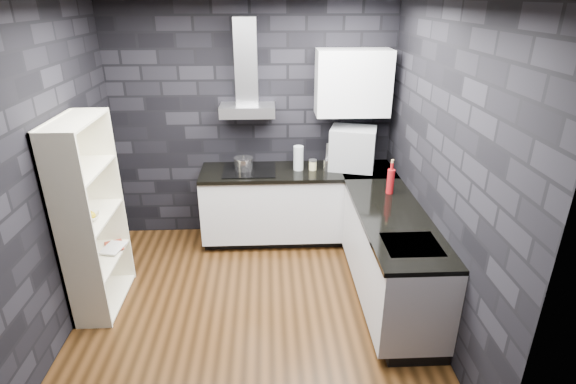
{
  "coord_description": "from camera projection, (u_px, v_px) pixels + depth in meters",
  "views": [
    {
      "loc": [
        0.17,
        -3.46,
        2.72
      ],
      "look_at": [
        0.35,
        0.45,
        1.0
      ],
      "focal_mm": 28.0,
      "sensor_mm": 36.0,
      "label": 1
    }
  ],
  "objects": [
    {
      "name": "toekick_back",
      "position": [
        297.0,
        234.0,
        5.48
      ],
      "size": [
        2.18,
        0.5,
        0.1
      ],
      "primitive_type": "cube",
      "color": "black",
      "rests_on": "ground"
    },
    {
      "name": "upper_cabinet",
      "position": [
        353.0,
        83.0,
        4.86
      ],
      "size": [
        0.8,
        0.35,
        0.7
      ],
      "primitive_type": "cube",
      "color": "white",
      "rests_on": "wall_back"
    },
    {
      "name": "wall_right",
      "position": [
        442.0,
        173.0,
        3.78
      ],
      "size": [
        0.05,
        3.2,
        2.7
      ],
      "primitive_type": "cube",
      "color": "black",
      "rests_on": "ground"
    },
    {
      "name": "counter_corner_top",
      "position": [
        367.0,
        170.0,
        5.14
      ],
      "size": [
        0.62,
        0.62,
        0.04
      ],
      "primitive_type": "cube",
      "color": "black",
      "rests_on": "counter_right_cab"
    },
    {
      "name": "counter_right_cab",
      "position": [
        391.0,
        256.0,
        4.21
      ],
      "size": [
        0.6,
        1.8,
        0.76
      ],
      "primitive_type": "cube",
      "color": "silver",
      "rests_on": "ground"
    },
    {
      "name": "sink_rim",
      "position": [
        412.0,
        245.0,
        3.58
      ],
      "size": [
        0.44,
        0.4,
        0.01
      ],
      "primitive_type": "cube",
      "color": "silver",
      "rests_on": "counter_right_top"
    },
    {
      "name": "hood_body",
      "position": [
        248.0,
        110.0,
        4.93
      ],
      "size": [
        0.6,
        0.34,
        0.12
      ],
      "primitive_type": "cube",
      "color": "silver",
      "rests_on": "wall_back"
    },
    {
      "name": "fruit_bowl",
      "position": [
        88.0,
        217.0,
        3.93
      ],
      "size": [
        0.24,
        0.24,
        0.05
      ],
      "primitive_type": "imported",
      "rotation": [
        0.0,
        0.0,
        0.2
      ],
      "color": "white",
      "rests_on": "bookshelf"
    },
    {
      "name": "cooktop",
      "position": [
        249.0,
        170.0,
        5.07
      ],
      "size": [
        0.58,
        0.5,
        0.01
      ],
      "primitive_type": "cube",
      "color": "black",
      "rests_on": "counter_back_top"
    },
    {
      "name": "bookshelf",
      "position": [
        91.0,
        218.0,
        4.0
      ],
      "size": [
        0.6,
        0.87,
        1.8
      ],
      "primitive_type": "cube",
      "rotation": [
        0.0,
        0.0,
        -0.36
      ],
      "color": "beige",
      "rests_on": "ground"
    },
    {
      "name": "wall_back",
      "position": [
        253.0,
        124.0,
        5.19
      ],
      "size": [
        3.2,
        0.05,
        2.7
      ],
      "primitive_type": "cube",
      "color": "black",
      "rests_on": "ground"
    },
    {
      "name": "glass_vase",
      "position": [
        298.0,
        158.0,
        5.05
      ],
      "size": [
        0.14,
        0.14,
        0.28
      ],
      "primitive_type": "cylinder",
      "rotation": [
        0.0,
        0.0,
        -0.35
      ],
      "color": "silver",
      "rests_on": "counter_back_top"
    },
    {
      "name": "book_second",
      "position": [
        103.0,
        237.0,
        4.3
      ],
      "size": [
        0.18,
        0.06,
        0.25
      ],
      "primitive_type": "imported",
      "rotation": [
        0.0,
        0.0,
        -0.23
      ],
      "color": "#B2B2B2",
      "rests_on": "bookshelf"
    },
    {
      "name": "counter_back_cab",
      "position": [
        297.0,
        203.0,
        5.27
      ],
      "size": [
        2.2,
        0.6,
        0.76
      ],
      "primitive_type": "cube",
      "color": "silver",
      "rests_on": "ground"
    },
    {
      "name": "book_red",
      "position": [
        104.0,
        239.0,
        4.31
      ],
      "size": [
        0.16,
        0.09,
        0.22
      ],
      "primitive_type": "imported",
      "rotation": [
        0.0,
        0.0,
        0.42
      ],
      "color": "maroon",
      "rests_on": "bookshelf"
    },
    {
      "name": "appliance_garage",
      "position": [
        353.0,
        149.0,
        5.06
      ],
      "size": [
        0.58,
        0.5,
        0.49
      ],
      "primitive_type": "cube",
      "rotation": [
        0.0,
        0.0,
        -0.27
      ],
      "color": "#9C9FA4",
      "rests_on": "counter_back_top"
    },
    {
      "name": "toekick_right",
      "position": [
        391.0,
        293.0,
        4.38
      ],
      "size": [
        0.5,
        1.78,
        0.1
      ],
      "primitive_type": "cube",
      "color": "black",
      "rests_on": "ground"
    },
    {
      "name": "storage_jar",
      "position": [
        313.0,
        165.0,
        5.08
      ],
      "size": [
        0.09,
        0.09,
        0.1
      ],
      "primitive_type": "cylinder",
      "rotation": [
        0.0,
        0.0,
        -0.03
      ],
      "color": "beige",
      "rests_on": "counter_back_top"
    },
    {
      "name": "pot",
      "position": [
        244.0,
        164.0,
        5.06
      ],
      "size": [
        0.23,
        0.23,
        0.12
      ],
      "primitive_type": "cylinder",
      "rotation": [
        0.0,
        0.0,
        0.09
      ],
      "color": "silver",
      "rests_on": "cooktop"
    },
    {
      "name": "counter_back_top",
      "position": [
        298.0,
        172.0,
        5.1
      ],
      "size": [
        2.2,
        0.62,
        0.04
      ],
      "primitive_type": "cube",
      "color": "black",
      "rests_on": "counter_back_cab"
    },
    {
      "name": "utensil_crock",
      "position": [
        327.0,
        165.0,
        5.06
      ],
      "size": [
        0.1,
        0.1,
        0.13
      ],
      "primitive_type": "cylinder",
      "rotation": [
        0.0,
        0.0,
        -0.01
      ],
      "color": "silver",
      "rests_on": "counter_back_top"
    },
    {
      "name": "wall_front",
      "position": [
        237.0,
        297.0,
        2.22
      ],
      "size": [
        3.2,
        0.05,
        2.7
      ],
      "primitive_type": "cube",
      "color": "black",
      "rests_on": "ground"
    },
    {
      "name": "hood_chimney",
      "position": [
        246.0,
        62.0,
        4.79
      ],
      "size": [
        0.24,
        0.2,
        0.9
      ],
      "primitive_type": "cube",
      "color": "silver",
      "rests_on": "hood_body"
    },
    {
      "name": "counter_right_top",
      "position": [
        394.0,
        218.0,
        4.04
      ],
      "size": [
        0.62,
        1.8,
        0.04
      ],
      "primitive_type": "cube",
      "color": "black",
      "rests_on": "counter_right_cab"
    },
    {
      "name": "wall_left",
      "position": [
        48.0,
        179.0,
        3.64
      ],
      "size": [
        0.05,
        3.2,
        2.7
      ],
      "primitive_type": "cube",
      "color": "black",
      "rests_on": "ground"
    },
    {
      "name": "red_bottle",
      "position": [
        390.0,
        181.0,
        4.45
      ],
      "size": [
        0.09,
        0.09,
        0.25
      ],
      "primitive_type": "cylinder",
      "rotation": [
        0.0,
        0.0,
        0.35
      ],
      "color": "maroon",
      "rests_on": "counter_right_top"
    },
    {
      "name": "ground",
      "position": [
        253.0,
        308.0,
        4.25
      ],
      "size": [
        3.2,
        3.2,
        0.0
      ],
      "primitive_type": "plane",
      "color": "#422711"
    }
  ]
}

